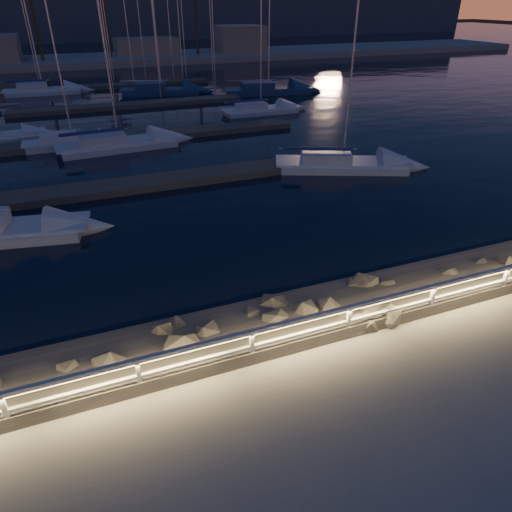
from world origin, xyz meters
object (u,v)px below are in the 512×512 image
at_px(guard_rail, 316,322).
at_px(sailboat_l, 266,89).
at_px(sailboat_d, 339,162).
at_px(sailboat_n, 41,90).
at_px(sailboat_c, 115,143).
at_px(sailboat_f, 70,141).
at_px(sailboat_k, 159,90).
at_px(sailboat_g, 259,109).

height_order(guard_rail, sailboat_l, sailboat_l).
distance_m(sailboat_d, sailboat_n, 38.07).
distance_m(sailboat_c, sailboat_f, 3.43).
xyz_separation_m(guard_rail, sailboat_d, (9.49, 14.70, -0.96)).
bearing_deg(guard_rail, sailboat_l, 69.29).
height_order(sailboat_c, sailboat_l, sailboat_l).
distance_m(sailboat_c, sailboat_n, 24.97).
xyz_separation_m(sailboat_c, sailboat_n, (-5.14, 24.43, 0.02)).
bearing_deg(sailboat_k, sailboat_n, 173.19).
bearing_deg(sailboat_l, sailboat_g, -106.45).
bearing_deg(sailboat_n, sailboat_g, -41.35).
bearing_deg(guard_rail, sailboat_n, 99.39).
relative_size(guard_rail, sailboat_f, 3.89).
bearing_deg(sailboat_f, sailboat_c, -30.51).
xyz_separation_m(sailboat_f, sailboat_l, (20.86, 13.98, 0.06)).
distance_m(sailboat_d, sailboat_l, 25.78).
distance_m(sailboat_d, sailboat_f, 18.94).
bearing_deg(sailboat_f, sailboat_k, 62.59).
xyz_separation_m(sailboat_d, sailboat_f, (-15.28, 11.18, -0.02)).
height_order(sailboat_c, sailboat_d, sailboat_c).
height_order(sailboat_f, sailboat_n, sailboat_n).
relative_size(sailboat_g, sailboat_n, 0.88).
xyz_separation_m(sailboat_d, sailboat_l, (5.58, 25.16, 0.05)).
relative_size(guard_rail, sailboat_l, 2.70).
bearing_deg(sailboat_n, guard_rail, -78.54).
distance_m(guard_rail, sailboat_k, 44.03).
distance_m(guard_rail, sailboat_c, 24.26).
distance_m(sailboat_d, sailboat_k, 29.65).
bearing_deg(sailboat_d, sailboat_k, 123.66).
xyz_separation_m(sailboat_d, sailboat_g, (1.12, 16.18, -0.02)).
height_order(sailboat_d, sailboat_g, sailboat_d).
bearing_deg(sailboat_c, sailboat_g, 22.41).
distance_m(sailboat_k, sailboat_l, 11.74).
relative_size(sailboat_f, sailboat_g, 0.93).
bearing_deg(guard_rail, sailboat_d, 57.15).
xyz_separation_m(sailboat_c, sailboat_f, (-2.92, 1.81, -0.04)).
bearing_deg(sailboat_g, guard_rail, -109.27).
height_order(sailboat_d, sailboat_f, sailboat_d).
relative_size(sailboat_d, sailboat_k, 0.93).
height_order(sailboat_k, sailboat_n, sailboat_k).
relative_size(sailboat_k, sailboat_n, 1.07).
relative_size(sailboat_g, sailboat_l, 0.75).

